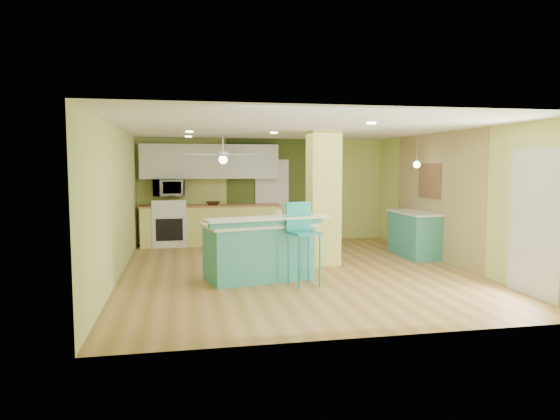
% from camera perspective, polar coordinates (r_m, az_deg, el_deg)
% --- Properties ---
extents(floor, '(6.00, 7.00, 0.01)m').
position_cam_1_polar(floor, '(8.93, 1.75, -6.97)').
color(floor, olive).
rests_on(floor, ground).
extents(ceiling, '(6.00, 7.00, 0.01)m').
position_cam_1_polar(ceiling, '(8.75, 1.80, 9.31)').
color(ceiling, white).
rests_on(ceiling, wall_back).
extents(wall_back, '(6.00, 0.01, 2.50)m').
position_cam_1_polar(wall_back, '(12.19, -1.89, 2.26)').
color(wall_back, '#C3D170').
rests_on(wall_back, floor).
extents(wall_front, '(6.00, 0.01, 2.50)m').
position_cam_1_polar(wall_front, '(5.41, 10.06, -1.58)').
color(wall_front, '#C3D170').
rests_on(wall_front, floor).
extents(wall_left, '(0.01, 7.00, 2.50)m').
position_cam_1_polar(wall_left, '(8.60, -18.14, 0.75)').
color(wall_left, '#C3D170').
rests_on(wall_left, floor).
extents(wall_right, '(0.01, 7.00, 2.50)m').
position_cam_1_polar(wall_right, '(9.86, 19.06, 1.27)').
color(wall_right, '#C3D170').
rests_on(wall_right, floor).
extents(wood_panel, '(0.02, 3.40, 2.50)m').
position_cam_1_polar(wood_panel, '(10.38, 17.32, 1.50)').
color(wood_panel, '#998657').
rests_on(wood_panel, floor).
extents(olive_accent, '(2.20, 0.02, 2.50)m').
position_cam_1_polar(olive_accent, '(12.20, -0.95, 2.26)').
color(olive_accent, '#415120').
rests_on(olive_accent, floor).
extents(interior_door, '(0.82, 0.05, 2.00)m').
position_cam_1_polar(interior_door, '(12.19, -0.92, 1.08)').
color(interior_door, silver).
rests_on(interior_door, floor).
extents(french_door, '(0.04, 1.08, 2.10)m').
position_cam_1_polar(french_door, '(7.96, 27.12, -1.36)').
color(french_door, silver).
rests_on(french_door, floor).
extents(column, '(0.55, 0.55, 2.50)m').
position_cam_1_polar(column, '(9.40, 4.97, 1.35)').
color(column, '#D3D663').
rests_on(column, floor).
extents(kitchen_run, '(3.25, 0.63, 0.94)m').
position_cam_1_polar(kitchen_run, '(11.81, -7.88, -1.68)').
color(kitchen_run, '#E1E176').
rests_on(kitchen_run, floor).
extents(stove, '(0.76, 0.66, 1.08)m').
position_cam_1_polar(stove, '(11.79, -12.49, -1.82)').
color(stove, white).
rests_on(stove, floor).
extents(upper_cabinets, '(3.20, 0.34, 0.80)m').
position_cam_1_polar(upper_cabinets, '(11.85, -8.00, 5.51)').
color(upper_cabinets, silver).
rests_on(upper_cabinets, wall_back).
extents(microwave, '(0.70, 0.48, 0.39)m').
position_cam_1_polar(microwave, '(11.73, -12.57, 2.51)').
color(microwave, silver).
rests_on(microwave, wall_back).
extents(ceiling_fan, '(1.41, 1.41, 0.61)m').
position_cam_1_polar(ceiling_fan, '(10.55, -6.53, 6.26)').
color(ceiling_fan, silver).
rests_on(ceiling_fan, ceiling).
extents(pendant_lamp, '(0.14, 0.14, 0.69)m').
position_cam_1_polar(pendant_lamp, '(10.34, 15.37, 5.06)').
color(pendant_lamp, silver).
rests_on(pendant_lamp, ceiling).
extents(wall_decor, '(0.03, 0.90, 0.70)m').
position_cam_1_polar(wall_decor, '(10.53, 16.74, 3.20)').
color(wall_decor, brown).
rests_on(wall_decor, wood_panel).
extents(peninsula, '(2.06, 1.44, 1.07)m').
position_cam_1_polar(peninsula, '(8.20, -2.44, -4.54)').
color(peninsula, teal).
rests_on(peninsula, floor).
extents(bar_stool, '(0.52, 0.52, 1.30)m').
position_cam_1_polar(bar_stool, '(7.80, 2.48, -2.26)').
color(bar_stool, teal).
rests_on(bar_stool, floor).
extents(side_counter, '(0.60, 1.42, 0.92)m').
position_cam_1_polar(side_counter, '(10.60, 15.03, -2.66)').
color(side_counter, teal).
rests_on(side_counter, floor).
extents(fruit_bowl, '(0.37, 0.37, 0.08)m').
position_cam_1_polar(fruit_bowl, '(11.68, -7.67, 0.76)').
color(fruit_bowl, '#372116').
rests_on(fruit_bowl, kitchen_run).
extents(canister, '(0.14, 0.14, 0.19)m').
position_cam_1_polar(canister, '(8.40, -0.26, -0.67)').
color(canister, gold).
rests_on(canister, peninsula).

